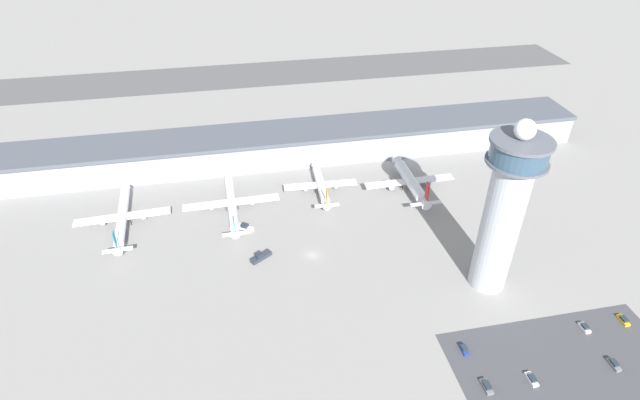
# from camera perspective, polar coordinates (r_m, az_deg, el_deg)

# --- Properties ---
(ground_plane) EXTENTS (1000.00, 1000.00, 0.00)m
(ground_plane) POSITION_cam_1_polar(r_m,az_deg,el_deg) (178.10, -0.87, -6.33)
(ground_plane) COLOR gray
(terminal_building) EXTENTS (278.03, 25.00, 14.42)m
(terminal_building) POSITION_cam_1_polar(r_m,az_deg,el_deg) (231.27, -4.03, 6.33)
(terminal_building) COLOR #9399A3
(terminal_building) RESTS_ON ground
(runway_strip) EXTENTS (417.05, 44.00, 0.01)m
(runway_strip) POSITION_cam_1_polar(r_m,az_deg,el_deg) (336.15, -6.64, 14.13)
(runway_strip) COLOR #515154
(runway_strip) RESTS_ON ground
(control_tower) EXTENTS (17.55, 17.55, 59.20)m
(control_tower) POSITION_cam_1_polar(r_m,az_deg,el_deg) (158.82, 20.35, -0.92)
(control_tower) COLOR #ADB2BC
(control_tower) RESTS_ON ground
(parking_lot_surface) EXTENTS (64.00, 40.00, 0.01)m
(parking_lot_surface) POSITION_cam_1_polar(r_m,az_deg,el_deg) (160.45, 26.92, -17.26)
(parking_lot_surface) COLOR #424247
(parking_lot_surface) RESTS_ON ground
(airplane_gate_alpha) EXTENTS (35.54, 42.26, 12.09)m
(airplane_gate_alpha) POSITION_cam_1_polar(r_m,az_deg,el_deg) (202.80, -21.68, -1.81)
(airplane_gate_alpha) COLOR white
(airplane_gate_alpha) RESTS_ON ground
(airplane_gate_bravo) EXTENTS (38.17, 42.88, 10.89)m
(airplane_gate_bravo) POSITION_cam_1_polar(r_m,az_deg,el_deg) (200.53, -10.08, -0.30)
(airplane_gate_bravo) COLOR white
(airplane_gate_bravo) RESTS_ON ground
(airplane_gate_charlie) EXTENTS (30.88, 32.91, 11.21)m
(airplane_gate_charlie) POSITION_cam_1_polar(r_m,az_deg,el_deg) (208.01, 0.10, 1.75)
(airplane_gate_charlie) COLOR white
(airplane_gate_charlie) RESTS_ON ground
(airplane_gate_delta) EXTENTS (38.63, 36.87, 14.01)m
(airplane_gate_delta) POSITION_cam_1_polar(r_m,az_deg,el_deg) (212.88, 10.28, 2.15)
(airplane_gate_delta) COLOR silver
(airplane_gate_delta) RESTS_ON ground
(service_truck_catering) EXTENTS (8.17, 6.67, 2.44)m
(service_truck_catering) POSITION_cam_1_polar(r_m,az_deg,el_deg) (191.46, -8.77, -3.09)
(service_truck_catering) COLOR black
(service_truck_catering) RESTS_ON ground
(service_truck_fuel) EXTENTS (3.37, 7.53, 2.79)m
(service_truck_fuel) POSITION_cam_1_polar(r_m,az_deg,el_deg) (199.13, -21.84, -3.83)
(service_truck_fuel) COLOR black
(service_truck_fuel) RESTS_ON ground
(service_truck_baggage) EXTENTS (8.09, 6.39, 2.61)m
(service_truck_baggage) POSITION_cam_1_polar(r_m,az_deg,el_deg) (177.29, -6.79, -6.47)
(service_truck_baggage) COLOR black
(service_truck_baggage) RESTS_ON ground
(car_maroon_suv) EXTENTS (1.91, 4.16, 1.38)m
(car_maroon_suv) POSITION_cam_1_polar(r_m,az_deg,el_deg) (154.58, 16.13, -16.05)
(car_maroon_suv) COLOR black
(car_maroon_suv) RESTS_ON ground
(car_grey_coupe) EXTENTS (1.99, 4.74, 1.59)m
(car_grey_coupe) POSITION_cam_1_polar(r_m,az_deg,el_deg) (148.37, 18.50, -19.56)
(car_grey_coupe) COLOR black
(car_grey_coupe) RESTS_ON ground
(car_white_wagon) EXTENTS (1.86, 4.40, 1.50)m
(car_white_wagon) POSITION_cam_1_polar(r_m,az_deg,el_deg) (181.23, 31.37, -11.64)
(car_white_wagon) COLOR black
(car_white_wagon) RESTS_ON ground
(car_blue_compact) EXTENTS (1.86, 4.04, 1.53)m
(car_blue_compact) POSITION_cam_1_polar(r_m,az_deg,el_deg) (173.20, 27.99, -12.74)
(car_blue_compact) COLOR black
(car_blue_compact) RESTS_ON ground
(car_red_hatchback) EXTENTS (1.79, 4.48, 1.54)m
(car_red_hatchback) POSITION_cam_1_polar(r_m,az_deg,el_deg) (167.09, 30.55, -15.85)
(car_red_hatchback) COLOR black
(car_red_hatchback) RESTS_ON ground
(car_green_van) EXTENTS (1.95, 4.57, 1.42)m
(car_green_van) POSITION_cam_1_polar(r_m,az_deg,el_deg) (153.99, 23.04, -18.32)
(car_green_van) COLOR black
(car_green_van) RESTS_ON ground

